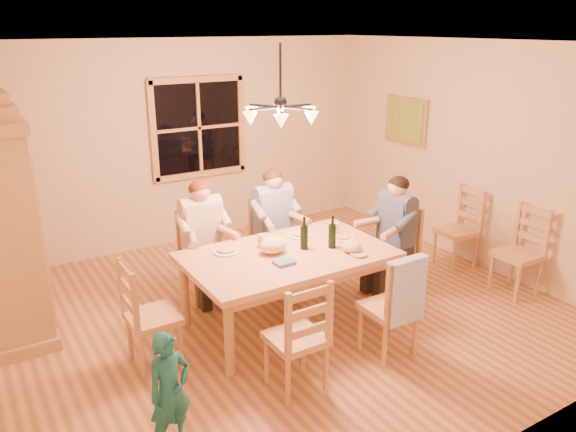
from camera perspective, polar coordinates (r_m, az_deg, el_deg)
floor at (r=5.97m, az=-0.67°, el=-9.69°), size 5.50×5.50×0.00m
ceiling at (r=5.24m, az=-0.79°, el=17.19°), size 5.50×5.00×0.02m
wall_back at (r=7.65m, az=-10.47°, el=7.24°), size 5.50×0.02×2.70m
wall_right at (r=7.22m, az=18.46°, el=5.89°), size 0.02×5.00×2.70m
window at (r=7.65m, az=-9.06°, el=8.85°), size 1.30×0.06×1.30m
painting at (r=7.95m, az=11.87°, el=9.42°), size 0.06×0.78×0.64m
chandelier at (r=5.30m, az=-0.76°, el=10.44°), size 0.77×0.68×0.71m
dining_table at (r=5.48m, az=-0.02°, el=-4.70°), size 1.98×1.21×0.76m
chair_far_left at (r=6.18m, az=-8.51°, el=-5.71°), size 0.44×0.42×0.99m
chair_far_right at (r=6.54m, az=-1.43°, el=-4.09°), size 0.44×0.42×0.99m
chair_near_left at (r=4.72m, az=0.80°, el=-13.86°), size 0.44×0.42×0.99m
chair_near_right at (r=5.24m, az=10.13°, el=-10.60°), size 0.44×0.42×0.99m
chair_end_left at (r=5.14m, az=-13.44°, el=-11.47°), size 0.42×0.44×0.99m
chair_end_right at (r=6.39m, az=10.56°, el=-5.00°), size 0.42×0.44×0.99m
adult_woman at (r=5.98m, az=-8.75°, el=-1.02°), size 0.40×0.42×0.87m
adult_plaid_man at (r=6.35m, az=-1.46°, el=0.38°), size 0.40×0.42×0.87m
adult_slate_man at (r=6.19m, az=10.86°, el=-0.45°), size 0.42×0.40×0.87m
towel at (r=4.93m, az=11.85°, el=-7.46°), size 0.38×0.10×0.58m
wine_bottle_a at (r=5.48m, az=1.65°, el=-1.73°), size 0.08×0.08×0.33m
wine_bottle_b at (r=5.52m, az=4.52°, el=-1.63°), size 0.08×0.08×0.33m
plate_woman at (r=5.48m, az=-6.29°, el=-3.61°), size 0.26×0.26×0.02m
plate_plaid at (r=5.86m, az=1.18°, el=-1.96°), size 0.26×0.26×0.02m
plate_slate at (r=5.82m, az=5.53°, el=-2.21°), size 0.26×0.26×0.02m
wine_glass_a at (r=5.54m, az=-2.79°, el=-2.56°), size 0.06×0.06×0.14m
wine_glass_b at (r=5.86m, az=4.87°, el=-1.39°), size 0.06×0.06×0.14m
cap at (r=5.48m, az=6.51°, el=-3.10°), size 0.20×0.20×0.11m
napkin at (r=5.19m, az=-0.39°, el=-4.74°), size 0.18×0.14×0.03m
cloth_bundle at (r=5.42m, az=-1.53°, el=-3.00°), size 0.28×0.22×0.15m
child at (r=4.15m, az=-11.91°, el=-17.03°), size 0.37×0.28×0.90m
chair_spare_front at (r=6.74m, az=22.11°, el=-4.85°), size 0.43×0.45×0.99m
chair_spare_back at (r=7.23m, az=16.63°, el=-2.60°), size 0.46×0.48×0.99m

